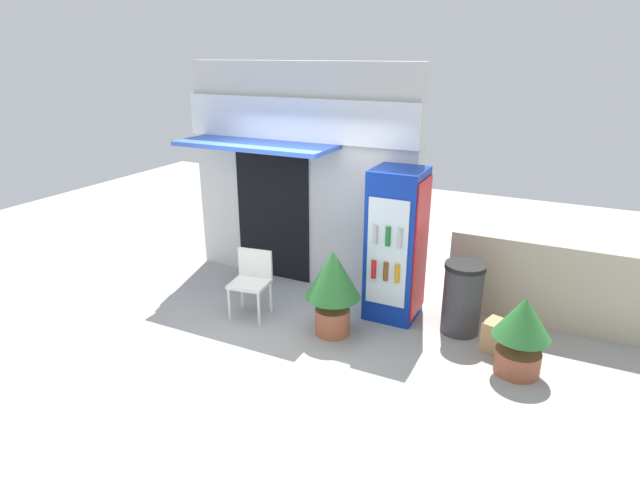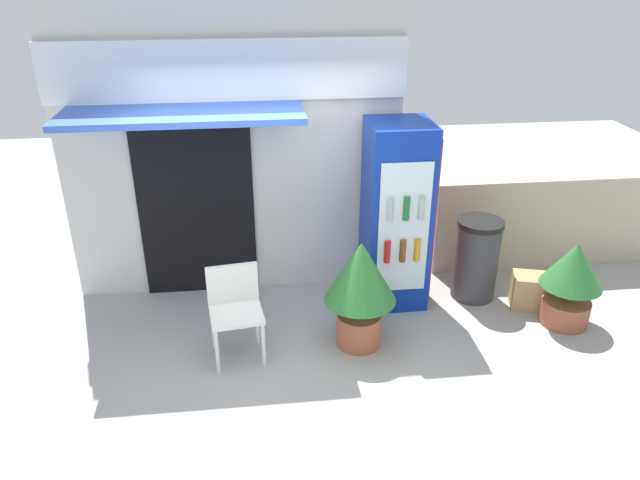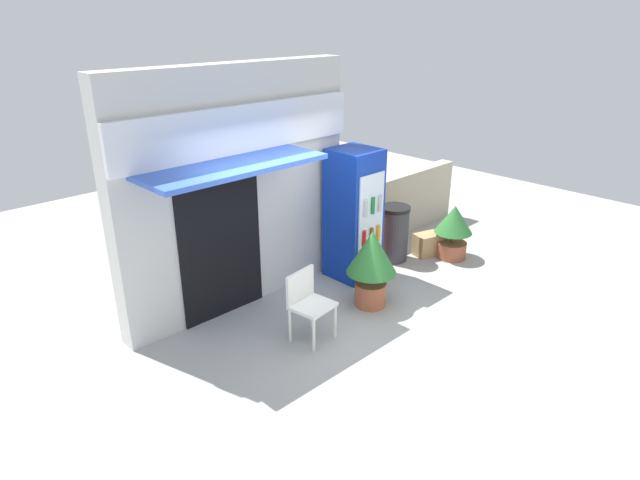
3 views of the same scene
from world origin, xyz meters
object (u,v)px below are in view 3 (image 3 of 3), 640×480
at_px(trash_bin, 394,233).
at_px(cardboard_box, 428,244).
at_px(plastic_chair, 307,300).
at_px(drink_cooler, 354,215).
at_px(potted_plant_near_shop, 372,260).
at_px(potted_plant_curbside, 453,227).

height_order(trash_bin, cardboard_box, trash_bin).
bearing_deg(trash_bin, plastic_chair, -164.12).
xyz_separation_m(drink_cooler, cardboard_box, (1.44, -0.35, -0.80)).
bearing_deg(plastic_chair, potted_plant_near_shop, -0.36).
bearing_deg(potted_plant_near_shop, trash_bin, 27.73).
bearing_deg(potted_plant_near_shop, drink_cooler, 57.33).
bearing_deg(cardboard_box, plastic_chair, -171.96).
height_order(plastic_chair, trash_bin, trash_bin).
bearing_deg(potted_plant_near_shop, potted_plant_curbside, 3.04).
height_order(drink_cooler, potted_plant_curbside, drink_cooler).
xyz_separation_m(plastic_chair, cardboard_box, (3.12, 0.44, -0.34)).
distance_m(trash_bin, cardboard_box, 0.68).
bearing_deg(trash_bin, potted_plant_curbside, -39.87).
bearing_deg(drink_cooler, potted_plant_near_shop, -122.67).
bearing_deg(drink_cooler, potted_plant_curbside, -22.74).
distance_m(potted_plant_near_shop, potted_plant_curbside, 2.16).
relative_size(drink_cooler, cardboard_box, 4.49).
relative_size(potted_plant_near_shop, potted_plant_curbside, 1.22).
xyz_separation_m(trash_bin, cardboard_box, (0.55, -0.29, -0.27)).
xyz_separation_m(potted_plant_curbside, trash_bin, (-0.75, 0.62, -0.07)).
relative_size(potted_plant_near_shop, cardboard_box, 2.49).
xyz_separation_m(plastic_chair, potted_plant_curbside, (3.31, 0.11, 0.00)).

